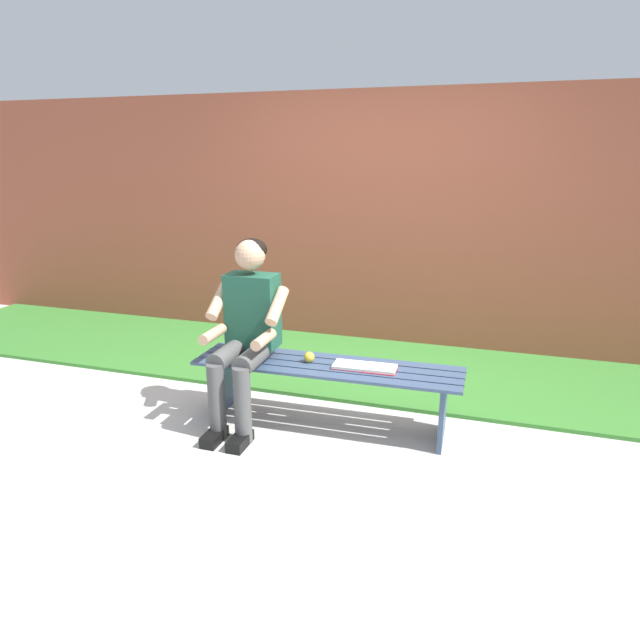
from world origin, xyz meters
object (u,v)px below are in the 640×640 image
bench_near (327,379)px  person_seated (246,327)px  book_open (365,367)px  apple (309,357)px

bench_near → person_seated: 0.64m
bench_near → book_open: book_open is taller
apple → book_open: size_ratio=0.18×
bench_near → apple: 0.19m
person_seated → apple: 0.47m
person_seated → book_open: person_seated is taller
apple → book_open: bearing=-179.9°
person_seated → book_open: bearing=-172.3°
person_seated → apple: (-0.40, -0.11, -0.21)m
bench_near → book_open: 0.28m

